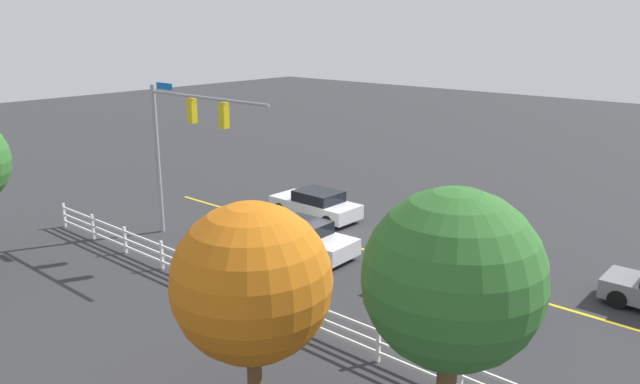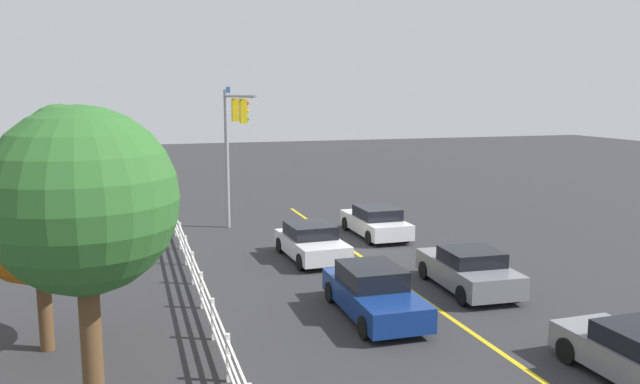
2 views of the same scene
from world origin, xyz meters
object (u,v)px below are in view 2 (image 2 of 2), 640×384
Objects in this scene: car_0 at (311,242)px; car_1 at (468,270)px; car_2 at (373,293)px; tree_2 at (83,202)px; tree_0 at (38,211)px; car_3 at (376,222)px; tree_1 at (61,141)px.

car_1 reaches higher than car_0.
car_2 is 9.48m from tree_2.
tree_0 is 4.59m from tree_2.
car_0 is at bearing -179.60° from car_2.
car_3 is at bearing -53.52° from tree_0.
car_3 is at bearing 158.47° from car_2.
tree_2 is at bearing -60.28° from car_2.
tree_1 is at bearing 69.32° from car_3.
tree_2 is at bearing 140.36° from car_3.
tree_0 is (-1.25, 12.97, 2.96)m from car_1.
car_1 is at bearing 179.95° from car_3.
tree_1 is (13.66, 13.70, 3.64)m from car_1.
car_1 is at bearing -64.45° from tree_2.
car_3 is (2.99, -3.98, 0.00)m from car_0.
tree_1 is 19.32m from tree_2.
tree_0 is (0.13, 8.97, 2.94)m from car_2.
tree_2 is (-4.30, -1.35, 0.87)m from tree_0.
car_0 is at bearing -53.74° from tree_0.
tree_0 reaches higher than car_0.
car_2 reaches higher than car_3.
car_3 is (9.75, -4.05, -0.03)m from car_2.
tree_2 is (-4.17, 7.62, 3.81)m from car_2.
tree_2 is at bearing -37.53° from car_0.
car_1 is at bearing 110.06° from car_2.
tree_1 is 0.96× the size of tree_2.
car_3 is 0.84× the size of tree_0.
car_2 is at bearing 157.77° from car_3.
car_1 is 0.80× the size of tree_0.
tree_0 is (-6.63, 9.04, 2.97)m from car_0.
car_0 is at bearing 39.09° from car_1.
car_1 is 13.43m from tree_2.
car_0 is at bearing -130.23° from tree_1.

